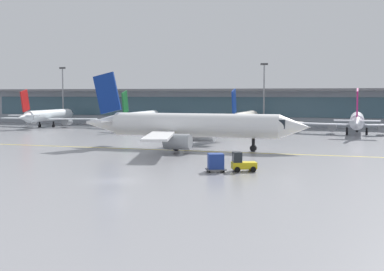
{
  "coord_description": "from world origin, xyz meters",
  "views": [
    {
      "loc": [
        21.48,
        -45.54,
        8.19
      ],
      "look_at": [
        2.29,
        18.29,
        3.0
      ],
      "focal_mm": 49.68,
      "sensor_mm": 36.0,
      "label": 1
    }
  ],
  "objects_px": {
    "gate_airplane_0": "(49,116)",
    "gate_airplane_1": "(141,118)",
    "gate_airplane_2": "(244,118)",
    "cargo_dolly_lead": "(216,162)",
    "apron_light_mast_1": "(264,93)",
    "taxiing_regional_jet": "(192,126)",
    "baggage_tug": "(242,163)",
    "gate_airplane_3": "(357,121)",
    "apron_light_mast_0": "(63,93)"
  },
  "relations": [
    {
      "from": "gate_airplane_0",
      "to": "gate_airplane_1",
      "type": "xyz_separation_m",
      "value": [
        25.36,
        -0.89,
        -0.1
      ]
    },
    {
      "from": "gate_airplane_1",
      "to": "gate_airplane_3",
      "type": "distance_m",
      "value": 48.75
    },
    {
      "from": "gate_airplane_1",
      "to": "taxiing_regional_jet",
      "type": "distance_m",
      "value": 48.07
    },
    {
      "from": "gate_airplane_2",
      "to": "apron_light_mast_1",
      "type": "distance_m",
      "value": 14.24
    },
    {
      "from": "gate_airplane_2",
      "to": "gate_airplane_0",
      "type": "bearing_deg",
      "value": 88.81
    },
    {
      "from": "taxiing_regional_jet",
      "to": "baggage_tug",
      "type": "relative_size",
      "value": 11.98
    },
    {
      "from": "gate_airplane_2",
      "to": "apron_light_mast_0",
      "type": "bearing_deg",
      "value": 76.1
    },
    {
      "from": "gate_airplane_1",
      "to": "taxiing_regional_jet",
      "type": "relative_size",
      "value": 0.77
    },
    {
      "from": "gate_airplane_0",
      "to": "gate_airplane_1",
      "type": "relative_size",
      "value": 1.04
    },
    {
      "from": "gate_airplane_0",
      "to": "apron_light_mast_0",
      "type": "relative_size",
      "value": 1.81
    },
    {
      "from": "gate_airplane_0",
      "to": "gate_airplane_1",
      "type": "height_order",
      "value": "gate_airplane_0"
    },
    {
      "from": "taxiing_regional_jet",
      "to": "gate_airplane_2",
      "type": "bearing_deg",
      "value": 91.42
    },
    {
      "from": "gate_airplane_1",
      "to": "gate_airplane_3",
      "type": "height_order",
      "value": "gate_airplane_3"
    },
    {
      "from": "gate_airplane_3",
      "to": "apron_light_mast_1",
      "type": "bearing_deg",
      "value": 54.44
    },
    {
      "from": "gate_airplane_1",
      "to": "taxiing_regional_jet",
      "type": "bearing_deg",
      "value": -152.14
    },
    {
      "from": "gate_airplane_3",
      "to": "apron_light_mast_1",
      "type": "relative_size",
      "value": 1.79
    },
    {
      "from": "gate_airplane_2",
      "to": "baggage_tug",
      "type": "bearing_deg",
      "value": -169.24
    },
    {
      "from": "baggage_tug",
      "to": "cargo_dolly_lead",
      "type": "relative_size",
      "value": 1.15
    },
    {
      "from": "gate_airplane_1",
      "to": "cargo_dolly_lead",
      "type": "distance_m",
      "value": 71.06
    },
    {
      "from": "gate_airplane_0",
      "to": "gate_airplane_2",
      "type": "height_order",
      "value": "same"
    },
    {
      "from": "gate_airplane_1",
      "to": "gate_airplane_3",
      "type": "relative_size",
      "value": 0.97
    },
    {
      "from": "gate_airplane_0",
      "to": "gate_airplane_2",
      "type": "bearing_deg",
      "value": -94.58
    },
    {
      "from": "gate_airplane_3",
      "to": "taxiing_regional_jet",
      "type": "bearing_deg",
      "value": 148.64
    },
    {
      "from": "gate_airplane_0",
      "to": "gate_airplane_2",
      "type": "xyz_separation_m",
      "value": [
        50.06,
        -0.93,
        0.0
      ]
    },
    {
      "from": "cargo_dolly_lead",
      "to": "apron_light_mast_1",
      "type": "xyz_separation_m",
      "value": [
        -6.9,
        75.21,
        7.51
      ]
    },
    {
      "from": "taxiing_regional_jet",
      "to": "baggage_tug",
      "type": "distance_m",
      "value": 23.48
    },
    {
      "from": "gate_airplane_1",
      "to": "apron_light_mast_1",
      "type": "bearing_deg",
      "value": -67.93
    },
    {
      "from": "gate_airplane_0",
      "to": "apron_light_mast_1",
      "type": "relative_size",
      "value": 1.79
    },
    {
      "from": "gate_airplane_0",
      "to": "gate_airplane_3",
      "type": "relative_size",
      "value": 1.0
    },
    {
      "from": "apron_light_mast_1",
      "to": "baggage_tug",
      "type": "bearing_deg",
      "value": -82.7
    },
    {
      "from": "gate_airplane_2",
      "to": "apron_light_mast_1",
      "type": "relative_size",
      "value": 1.79
    },
    {
      "from": "cargo_dolly_lead",
      "to": "apron_light_mast_0",
      "type": "relative_size",
      "value": 0.16
    },
    {
      "from": "cargo_dolly_lead",
      "to": "apron_light_mast_0",
      "type": "bearing_deg",
      "value": 107.0
    },
    {
      "from": "gate_airplane_2",
      "to": "cargo_dolly_lead",
      "type": "height_order",
      "value": "gate_airplane_2"
    },
    {
      "from": "gate_airplane_1",
      "to": "baggage_tug",
      "type": "height_order",
      "value": "gate_airplane_1"
    },
    {
      "from": "gate_airplane_3",
      "to": "cargo_dolly_lead",
      "type": "height_order",
      "value": "gate_airplane_3"
    },
    {
      "from": "apron_light_mast_0",
      "to": "apron_light_mast_1",
      "type": "height_order",
      "value": "apron_light_mast_1"
    },
    {
      "from": "gate_airplane_2",
      "to": "cargo_dolly_lead",
      "type": "bearing_deg",
      "value": -171.74
    },
    {
      "from": "baggage_tug",
      "to": "apron_light_mast_0",
      "type": "bearing_deg",
      "value": 108.56
    },
    {
      "from": "gate_airplane_0",
      "to": "baggage_tug",
      "type": "bearing_deg",
      "value": -138.7
    },
    {
      "from": "gate_airplane_2",
      "to": "taxiing_regional_jet",
      "type": "height_order",
      "value": "taxiing_regional_jet"
    },
    {
      "from": "gate_airplane_0",
      "to": "cargo_dolly_lead",
      "type": "relative_size",
      "value": 11.04
    },
    {
      "from": "cargo_dolly_lead",
      "to": "gate_airplane_0",
      "type": "bearing_deg",
      "value": 110.56
    },
    {
      "from": "taxiing_regional_jet",
      "to": "cargo_dolly_lead",
      "type": "relative_size",
      "value": 13.78
    },
    {
      "from": "baggage_tug",
      "to": "gate_airplane_0",
      "type": "bearing_deg",
      "value": 112.28
    },
    {
      "from": "gate_airplane_2",
      "to": "taxiing_regional_jet",
      "type": "xyz_separation_m",
      "value": [
        0.13,
        -41.11,
        0.7
      ]
    },
    {
      "from": "apron_light_mast_0",
      "to": "apron_light_mast_1",
      "type": "bearing_deg",
      "value": -0.2
    },
    {
      "from": "gate_airplane_1",
      "to": "gate_airplane_2",
      "type": "height_order",
      "value": "gate_airplane_2"
    },
    {
      "from": "baggage_tug",
      "to": "cargo_dolly_lead",
      "type": "distance_m",
      "value": 2.81
    },
    {
      "from": "gate_airplane_3",
      "to": "cargo_dolly_lead",
      "type": "xyz_separation_m",
      "value": [
        -14.76,
        -59.32,
        -1.74
      ]
    }
  ]
}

